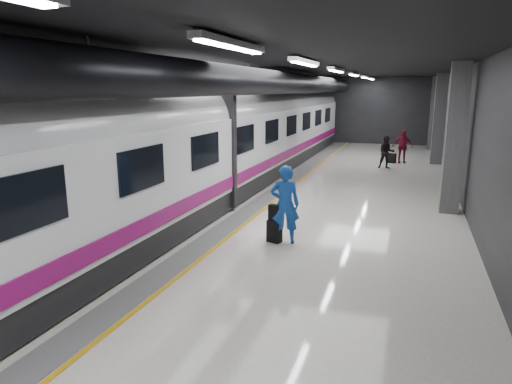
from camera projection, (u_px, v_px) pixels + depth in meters
The scene contains 9 objects.
ground at pixel (289, 216), 13.72m from camera, with size 40.00×40.00×0.00m, color white.
platform_hall at pixel (290, 95), 13.92m from camera, with size 10.02×40.02×4.51m.
train at pixel (190, 143), 14.29m from camera, with size 3.05×38.00×4.05m.
traveler_main at pixel (285, 204), 11.11m from camera, with size 0.71×0.47×1.95m, color blue.
suitcase_main at pixel (274, 231), 11.29m from camera, with size 0.34×0.22×0.56m, color black.
shoulder_bag at pixel (275, 212), 11.20m from camera, with size 0.30×0.16×0.40m, color black.
traveler_far_a at pixel (386, 152), 21.72m from camera, with size 0.76×0.59×1.56m, color black.
traveler_far_b at pixel (402, 146), 23.41m from camera, with size 1.00×0.42×1.71m, color maroon.
suitcase_far at pixel (392, 158), 23.45m from camera, with size 0.34×0.22×0.50m, color black.
Camera 1 is at (3.33, -12.84, 3.71)m, focal length 32.00 mm.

